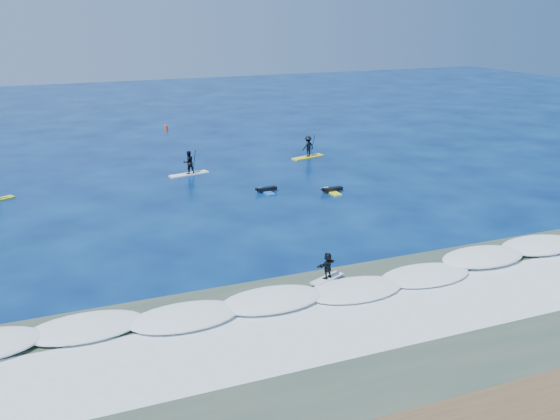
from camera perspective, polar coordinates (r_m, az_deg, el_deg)
name	(u,v)px	position (r m, az deg, el deg)	size (l,w,h in m)	color
ground	(257,225)	(37.91, -2.11, -1.42)	(160.00, 160.00, 0.00)	#03123F
shallow_water	(375,331)	(26.34, 8.72, -10.90)	(90.00, 13.00, 0.01)	#324438
breaking_wave	(331,292)	(29.43, 4.72, -7.48)	(40.00, 6.00, 0.30)	white
whitewater	(363,321)	(27.09, 7.63, -9.99)	(34.00, 5.00, 0.02)	silver
sup_paddler_center	(189,165)	(49.58, -8.34, 4.14)	(3.25, 1.39, 2.22)	white
sup_paddler_right	(308,148)	(54.77, 2.58, 5.69)	(3.24, 1.63, 2.21)	yellow
prone_paddler_near	(332,190)	(44.71, 4.74, 1.82)	(1.71, 2.16, 0.45)	#F7FC1B
prone_paddler_far	(266,190)	(44.63, -1.31, 1.84)	(1.68, 2.14, 0.44)	blue
wave_surfer	(327,267)	(30.04, 4.36, -5.25)	(1.98, 1.24, 1.39)	silver
marker_buoy	(166,127)	(68.08, -10.37, 7.44)	(0.32, 0.32, 0.76)	#F24115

